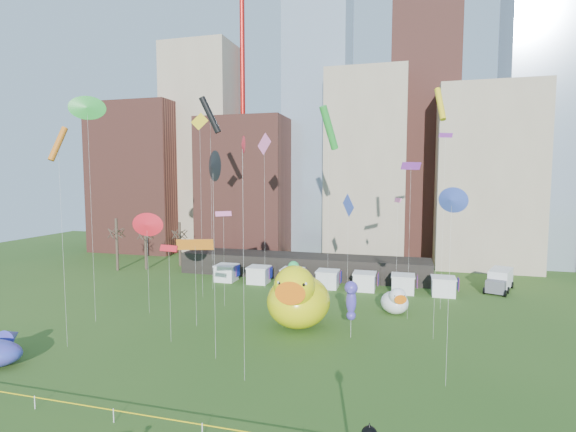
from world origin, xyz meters
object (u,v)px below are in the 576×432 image
(seahorse_purple, at_px, (351,297))
(box_truck, at_px, (500,280))
(big_duck, at_px, (298,298))
(seahorse_green, at_px, (293,275))
(small_duck, at_px, (395,301))

(seahorse_purple, xyz_separation_m, box_truck, (17.13, 22.62, -2.48))
(big_duck, distance_m, box_truck, 31.12)
(seahorse_green, distance_m, box_truck, 29.37)
(big_duck, height_order, small_duck, big_duck)
(small_duck, relative_size, box_truck, 0.64)
(small_duck, height_order, box_truck, small_duck)
(seahorse_green, bearing_deg, small_duck, -0.95)
(small_duck, relative_size, seahorse_purple, 0.82)
(seahorse_purple, relative_size, box_truck, 0.78)
(big_duck, distance_m, seahorse_purple, 5.68)
(seahorse_purple, bearing_deg, box_truck, 51.51)
(big_duck, relative_size, small_duck, 2.00)
(seahorse_purple, distance_m, box_truck, 28.48)
(small_duck, bearing_deg, seahorse_purple, -132.42)
(big_duck, bearing_deg, seahorse_green, 104.95)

